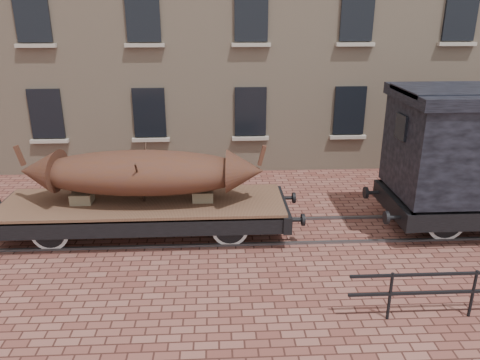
{
  "coord_description": "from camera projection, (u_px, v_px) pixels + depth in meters",
  "views": [
    {
      "loc": [
        -0.21,
        -11.13,
        5.58
      ],
      "look_at": [
        0.4,
        0.5,
        1.3
      ],
      "focal_mm": 35.0,
      "sensor_mm": 36.0,
      "label": 1
    }
  ],
  "objects": [
    {
      "name": "ground",
      "position": [
        226.0,
        233.0,
        12.37
      ],
      "size": [
        90.0,
        90.0,
        0.0
      ],
      "primitive_type": "plane",
      "color": "brown"
    },
    {
      "name": "rail_track",
      "position": [
        226.0,
        232.0,
        12.36
      ],
      "size": [
        30.0,
        1.52,
        0.06
      ],
      "color": "#59595E",
      "rests_on": "ground"
    },
    {
      "name": "flatcar_wagon",
      "position": [
        144.0,
        208.0,
        12.0
      ],
      "size": [
        8.08,
        2.19,
        1.22
      ],
      "color": "brown",
      "rests_on": "ground"
    },
    {
      "name": "iron_boat",
      "position": [
        142.0,
        172.0,
        11.67
      ],
      "size": [
        6.19,
        1.96,
        1.5
      ],
      "color": "#492716",
      "rests_on": "flatcar_wagon"
    }
  ]
}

